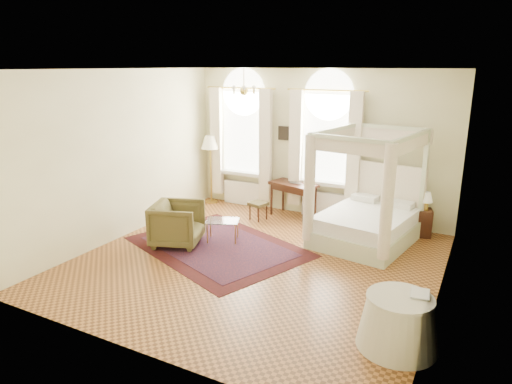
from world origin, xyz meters
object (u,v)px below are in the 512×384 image
Objects in this scene: armchair at (177,224)px; canopy_bed at (366,218)px; stool at (258,205)px; side_table at (398,322)px; floor_lamp at (210,146)px; nightstand at (421,222)px; coffee_table at (223,222)px; writing_desk at (293,188)px.

canopy_bed is at bearing -80.24° from armchair.
stool is at bearing 174.20° from canopy_bed.
armchair is 0.93× the size of side_table.
floor_lamp is 6.88m from side_table.
nightstand reaches higher than stool.
stool is at bearing -38.50° from armchair.
canopy_bed is 1.34× the size of floor_lamp.
armchair is at bearing -70.08° from floor_lamp.
coffee_table is at bearing -148.07° from nightstand.
coffee_table is at bearing -70.44° from armchair.
floor_lamp is (-1.65, 2.12, 1.06)m from coffee_table.
nightstand is 0.48× the size of writing_desk.
coffee_table is (-3.41, -2.12, 0.11)m from nightstand.
writing_desk reaches higher than nightstand.
nightstand is 5.19m from floor_lamp.
writing_desk is at bearing -46.25° from armchair.
armchair is 3.02m from floor_lamp.
canopy_bed is 2.50m from stool.
side_table is at bearing -68.77° from canopy_bed.
canopy_bed is 1.29m from nightstand.
coffee_table is (-2.50, -1.23, -0.11)m from canopy_bed.
writing_desk is at bearing -2.26° from floor_lamp.
nightstand reaches higher than coffee_table.
side_table is at bearing -52.20° from writing_desk.
side_table is at bearing -127.39° from armchair.
coffee_table is 0.76× the size of side_table.
floor_lamp reaches higher than writing_desk.
floor_lamp reaches higher than side_table.
writing_desk is 1.27× the size of armchair.
nightstand is 1.29× the size of stool.
floor_lamp is (-0.97, 2.67, 1.03)m from armchair.
stool is 0.58× the size of coffee_table.
canopy_bed reaches higher than side_table.
nightstand is 0.61× the size of armchair.
nightstand is 2.81m from writing_desk.
armchair is at bearing 161.97° from side_table.
armchair is (-3.18, -1.77, -0.08)m from canopy_bed.
writing_desk is 1.55× the size of coffee_table.
armchair is 4.66m from side_table.
writing_desk is 2.68× the size of stool.
floor_lamp is (-4.15, 0.90, 0.95)m from canopy_bed.
coffee_table is at bearing -90.95° from stool.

